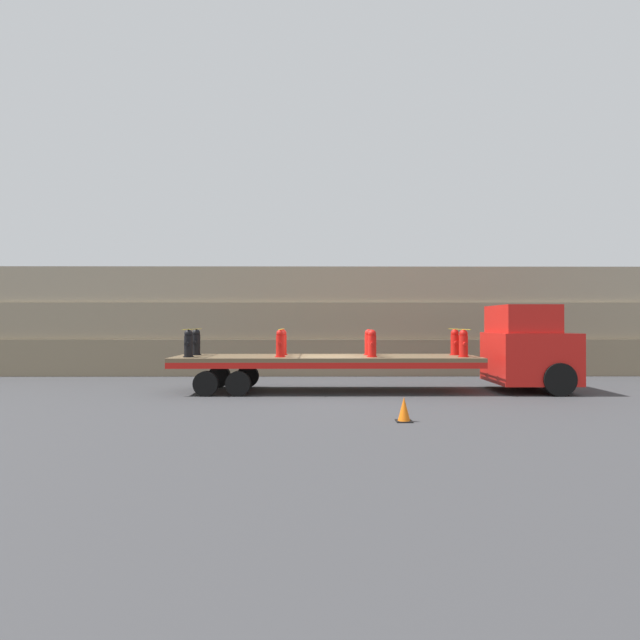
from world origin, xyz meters
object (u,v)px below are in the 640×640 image
at_px(flatbed_trailer, 309,362).
at_px(fire_hydrant_red_near_3, 463,344).
at_px(fire_hydrant_black_far_0, 196,342).
at_px(fire_hydrant_red_far_1, 283,342).
at_px(truck_cab, 530,349).
at_px(traffic_cone, 404,410).
at_px(fire_hydrant_black_near_0, 188,344).
at_px(fire_hydrant_red_far_3, 455,342).
at_px(fire_hydrant_red_near_2, 372,344).
at_px(fire_hydrant_red_near_1, 280,344).
at_px(fire_hydrant_red_far_2, 369,342).

distance_m(flatbed_trailer, fire_hydrant_red_near_3, 5.39).
bearing_deg(fire_hydrant_black_far_0, fire_hydrant_red_far_1, 0.00).
distance_m(truck_cab, traffic_cone, 7.78).
xyz_separation_m(fire_hydrant_black_near_0, fire_hydrant_red_far_1, (3.15, 1.08, 0.00)).
relative_size(fire_hydrant_red_near_3, fire_hydrant_red_far_3, 1.00).
bearing_deg(fire_hydrant_red_far_1, fire_hydrant_red_far_3, 0.00).
bearing_deg(flatbed_trailer, fire_hydrant_red_near_2, -14.03).
bearing_deg(fire_hydrant_red_near_2, fire_hydrant_red_far_1, 161.06).
bearing_deg(truck_cab, fire_hydrant_red_near_1, -176.50).
bearing_deg(traffic_cone, fire_hydrant_red_far_2, 92.39).
relative_size(fire_hydrant_black_far_0, fire_hydrant_red_far_3, 1.00).
xyz_separation_m(fire_hydrant_red_near_2, traffic_cone, (0.25, -4.87, -1.42)).
distance_m(flatbed_trailer, fire_hydrant_red_near_2, 2.33).
bearing_deg(fire_hydrant_red_near_2, flatbed_trailer, 165.97).
height_order(fire_hydrant_black_far_0, fire_hydrant_red_far_2, same).
xyz_separation_m(truck_cab, flatbed_trailer, (-7.86, 0.00, -0.47)).
height_order(flatbed_trailer, fire_hydrant_black_far_0, fire_hydrant_black_far_0).
xyz_separation_m(fire_hydrant_black_near_0, fire_hydrant_red_near_2, (6.31, 0.00, 0.00)).
bearing_deg(fire_hydrant_red_far_2, fire_hydrant_red_far_1, 180.00).
bearing_deg(fire_hydrant_black_far_0, fire_hydrant_red_near_3, -6.53).
height_order(truck_cab, fire_hydrant_black_near_0, truck_cab).
relative_size(fire_hydrant_black_far_0, fire_hydrant_red_near_2, 1.00).
bearing_deg(fire_hydrant_red_far_3, fire_hydrant_red_far_1, 180.00).
bearing_deg(fire_hydrant_red_near_2, fire_hydrant_red_near_1, 180.00).
height_order(fire_hydrant_black_far_0, fire_hydrant_red_near_1, same).
relative_size(truck_cab, flatbed_trailer, 0.29).
relative_size(fire_hydrant_black_near_0, fire_hydrant_red_far_2, 1.00).
relative_size(fire_hydrant_red_near_3, traffic_cone, 1.56).
distance_m(fire_hydrant_black_near_0, traffic_cone, 8.29).
bearing_deg(fire_hydrant_red_far_2, truck_cab, -5.42).
relative_size(fire_hydrant_black_near_0, fire_hydrant_red_near_1, 1.00).
xyz_separation_m(fire_hydrant_red_far_1, fire_hydrant_red_far_3, (6.31, 0.00, 0.00)).
bearing_deg(fire_hydrant_red_far_3, fire_hydrant_red_near_3, -90.00).
bearing_deg(fire_hydrant_red_near_1, flatbed_trailer, 28.71).
xyz_separation_m(fire_hydrant_red_near_1, fire_hydrant_red_near_2, (3.15, 0.00, 0.00)).
bearing_deg(fire_hydrant_red_near_2, fire_hydrant_black_near_0, 180.00).
bearing_deg(fire_hydrant_red_near_1, fire_hydrant_black_near_0, 180.00).
bearing_deg(flatbed_trailer, traffic_cone, -65.96).
bearing_deg(fire_hydrant_red_near_3, truck_cab, 12.00).
height_order(flatbed_trailer, fire_hydrant_red_near_2, fire_hydrant_red_near_2).
bearing_deg(truck_cab, fire_hydrant_red_near_3, -168.00).
bearing_deg(fire_hydrant_black_near_0, fire_hydrant_black_far_0, 90.00).
distance_m(fire_hydrant_red_far_1, traffic_cone, 7.00).
height_order(flatbed_trailer, fire_hydrant_red_near_1, fire_hydrant_red_near_1).
relative_size(fire_hydrant_red_near_1, fire_hydrant_red_near_2, 1.00).
relative_size(fire_hydrant_black_far_0, traffic_cone, 1.56).
distance_m(truck_cab, fire_hydrant_red_near_2, 5.73).
xyz_separation_m(fire_hydrant_red_far_3, traffic_cone, (-2.90, -5.95, -1.42)).
distance_m(fire_hydrant_red_near_1, fire_hydrant_red_far_1, 1.08).
height_order(fire_hydrant_red_near_1, fire_hydrant_red_near_2, same).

